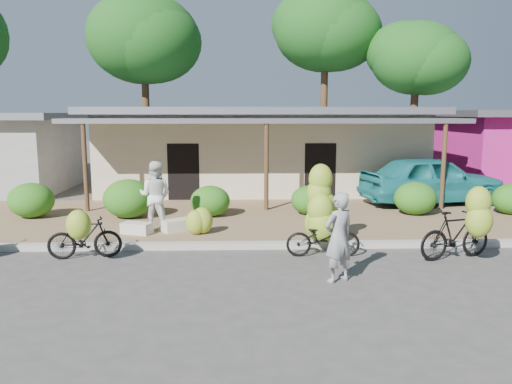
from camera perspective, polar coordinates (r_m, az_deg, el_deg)
ground at (r=9.91m, az=3.05°, el=-9.51°), size 100.00×100.00×0.00m
sidewalk at (r=14.71m, az=1.41°, el=-3.09°), size 60.00×6.00×0.12m
curb at (r=11.80m, az=2.23°, el=-6.08°), size 60.00×0.25×0.15m
shop_main at (r=20.36m, az=0.48°, el=5.02°), size 13.00×8.50×3.35m
tree_far_center at (r=26.19m, az=-13.10°, el=16.86°), size 5.54×5.45×8.90m
tree_center_right at (r=26.64m, az=7.48°, el=18.03°), size 5.30×5.18×9.33m
tree_near_right at (r=25.45m, az=17.38°, el=14.56°), size 4.42×4.24×7.43m
hedge_0 at (r=15.93m, az=-24.30°, el=-0.87°), size 1.31×1.18×1.02m
hedge_1 at (r=14.96m, az=-14.38°, el=-0.73°), size 1.45×1.31×1.13m
hedge_2 at (r=14.77m, az=-5.26°, el=-1.04°), size 1.17×1.05×0.91m
hedge_3 at (r=15.08m, az=6.15°, el=-0.91°), size 1.12×1.01×0.88m
hedge_4 at (r=15.71m, az=17.73°, el=-0.69°), size 1.27×1.14×0.99m
hedge_5 at (r=16.91m, az=27.26°, el=-0.70°), size 1.20×1.08×0.93m
bike_left at (r=11.38m, az=-19.09°, el=-4.71°), size 1.62×1.19×1.21m
bike_center at (r=11.34m, az=7.49°, el=-3.05°), size 1.64×1.14×2.01m
bike_right at (r=11.52m, az=22.37°, el=-4.00°), size 1.85×1.35×1.69m
loose_banana_a at (r=12.62m, az=-6.91°, el=-3.46°), size 0.50×0.43×0.63m
loose_banana_b at (r=12.69m, az=-6.19°, el=-3.26°), size 0.55×0.46×0.68m
loose_banana_c at (r=12.70m, az=9.47°, el=-3.32°), size 0.54×0.46×0.68m
sack_near at (r=13.13m, az=-8.77°, el=-3.74°), size 0.93×0.79×0.30m
sack_far at (r=13.03m, az=-13.48°, el=-4.04°), size 0.83×0.61×0.28m
vendor at (r=9.47m, az=9.41°, el=-5.13°), size 0.74×0.67×1.71m
bystander at (r=13.27m, az=-11.44°, el=-0.39°), size 0.99×0.84×1.80m
teal_van at (r=17.72m, az=19.43°, el=1.34°), size 5.08×2.86×1.63m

